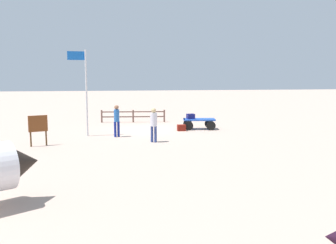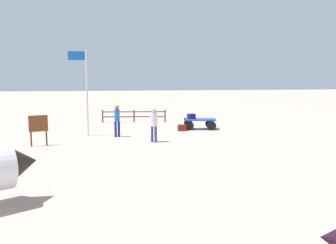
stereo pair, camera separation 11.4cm
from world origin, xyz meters
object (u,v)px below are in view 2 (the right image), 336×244
Objects in this scene: worker_lead at (117,119)px; luggage_cart at (199,122)px; suitcase_grey at (182,128)px; flagpole at (85,85)px; suitcase_olive at (191,116)px; signboard at (38,126)px; worker_trailing at (154,122)px.

luggage_cart is at bearing -157.39° from worker_lead.
luggage_cart is at bearing -156.47° from suitcase_grey.
worker_lead is at bearing 161.13° from flagpole.
suitcase_olive is 0.11× the size of flagpole.
suitcase_olive is 1.02× the size of suitcase_grey.
signboard reaches higher than suitcase_grey.
worker_trailing is 0.37× the size of flagpole.
luggage_cart is 7.71m from flagpole.
flagpole reaches higher than signboard.
flagpole is at bearing -127.38° from signboard.
flagpole reaches higher than suitcase_olive.
suitcase_olive is 1.14m from suitcase_grey.
luggage_cart reaches higher than suitcase_grey.
worker_lead reaches higher than suitcase_olive.
worker_trailing is (2.19, 3.64, 0.88)m from suitcase_grey.
flagpole is (5.87, 1.06, 2.74)m from suitcase_grey.
flagpole is at bearing 14.09° from suitcase_olive.
suitcase_grey is at bearing 39.41° from suitcase_olive.
worker_lead is (4.08, 1.67, 0.86)m from suitcase_grey.
suitcase_olive is at bearing -165.91° from flagpole.
signboard is at bearing 25.28° from luggage_cart.
worker_trailing reaches higher than luggage_cart.
worker_lead reaches higher than worker_trailing.
flagpole is (3.68, -2.58, 1.86)m from worker_trailing.
worker_lead is at bearing -151.25° from signboard.
luggage_cart is at bearing 175.39° from suitcase_olive.
luggage_cart is 4.15× the size of suitcase_grey.
worker_trailing is 4.87m from flagpole.
suitcase_olive is at bearing -153.13° from signboard.
luggage_cart is at bearing -129.47° from worker_trailing.
flagpole is (7.13, 1.61, 2.46)m from luggage_cart.
suitcase_grey is (0.72, 0.59, -0.65)m from suitcase_olive.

